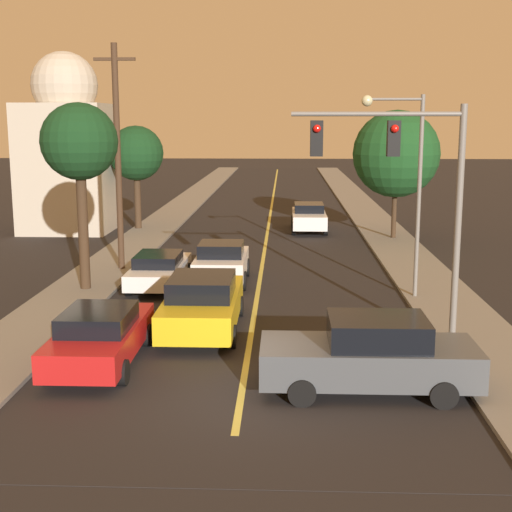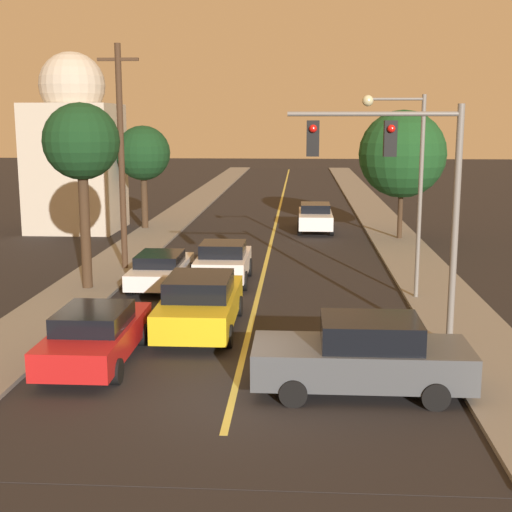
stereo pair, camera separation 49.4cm
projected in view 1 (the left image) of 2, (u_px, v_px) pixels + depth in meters
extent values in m
plane|color=black|center=(241.00, 397.00, 15.56)|extent=(200.00, 200.00, 0.00)
cube|color=black|center=(272.00, 205.00, 50.89)|extent=(9.98, 80.00, 0.01)
cube|color=#D1C14C|center=(272.00, 205.00, 50.89)|extent=(0.16, 76.00, 0.00)
cube|color=gray|center=(185.00, 204.00, 51.13)|extent=(2.50, 80.00, 0.12)
cube|color=gray|center=(359.00, 205.00, 50.64)|extent=(2.50, 80.00, 0.12)
cube|color=gold|center=(203.00, 307.00, 20.36)|extent=(2.00, 5.05, 0.76)
cube|color=black|center=(202.00, 286.00, 20.04)|extent=(1.76, 2.27, 0.57)
cylinder|color=black|center=(178.00, 306.00, 22.00)|extent=(0.22, 0.63, 0.63)
cylinder|color=black|center=(240.00, 306.00, 21.93)|extent=(0.22, 0.63, 0.63)
cylinder|color=black|center=(161.00, 336.00, 18.93)|extent=(0.22, 0.63, 0.63)
cylinder|color=black|center=(232.00, 336.00, 18.85)|extent=(0.22, 0.63, 0.63)
cube|color=white|center=(222.00, 264.00, 26.35)|extent=(1.81, 3.86, 0.71)
cube|color=black|center=(221.00, 249.00, 26.09)|extent=(1.59, 1.74, 0.48)
cylinder|color=black|center=(202.00, 267.00, 27.63)|extent=(0.22, 0.70, 0.70)
cylinder|color=black|center=(247.00, 267.00, 27.56)|extent=(0.22, 0.70, 0.70)
cylinder|color=black|center=(195.00, 280.00, 25.28)|extent=(0.22, 0.70, 0.70)
cylinder|color=black|center=(243.00, 281.00, 25.21)|extent=(0.22, 0.70, 0.70)
cube|color=red|center=(101.00, 339.00, 17.56)|extent=(1.81, 4.63, 0.67)
cube|color=black|center=(98.00, 319.00, 17.27)|extent=(1.59, 2.08, 0.46)
cylinder|color=black|center=(83.00, 334.00, 19.07)|extent=(0.22, 0.60, 0.60)
cylinder|color=black|center=(147.00, 335.00, 19.00)|extent=(0.22, 0.60, 0.60)
cylinder|color=black|center=(48.00, 371.00, 16.25)|extent=(0.22, 0.60, 0.60)
cylinder|color=black|center=(123.00, 372.00, 16.18)|extent=(0.22, 0.60, 0.60)
cube|color=white|center=(159.00, 271.00, 25.75)|extent=(1.73, 4.54, 0.55)
cube|color=black|center=(158.00, 259.00, 25.49)|extent=(1.52, 2.04, 0.40)
cylinder|color=black|center=(145.00, 270.00, 27.22)|extent=(0.22, 0.61, 0.61)
cylinder|color=black|center=(187.00, 271.00, 27.16)|extent=(0.22, 0.61, 0.61)
cylinder|color=black|center=(129.00, 287.00, 24.46)|extent=(0.22, 0.61, 0.61)
cylinder|color=black|center=(176.00, 288.00, 24.39)|extent=(0.22, 0.61, 0.61)
cube|color=white|center=(309.00, 218.00, 38.77)|extent=(1.77, 4.65, 0.72)
cube|color=black|center=(309.00, 207.00, 38.84)|extent=(1.56, 2.09, 0.44)
cylinder|color=black|center=(326.00, 229.00, 37.39)|extent=(0.22, 0.68, 0.68)
cylinder|color=black|center=(294.00, 229.00, 37.45)|extent=(0.22, 0.68, 0.68)
cylinder|color=black|center=(323.00, 221.00, 40.22)|extent=(0.22, 0.68, 0.68)
cylinder|color=black|center=(293.00, 221.00, 40.28)|extent=(0.22, 0.68, 0.68)
cube|color=#474C51|center=(368.00, 361.00, 15.74)|extent=(4.77, 1.91, 0.80)
cube|color=black|center=(378.00, 331.00, 15.60)|extent=(2.15, 1.68, 0.60)
cylinder|color=black|center=(302.00, 393.00, 14.98)|extent=(0.60, 0.22, 0.60)
cylinder|color=black|center=(300.00, 364.00, 16.76)|extent=(0.60, 0.22, 0.60)
cylinder|color=black|center=(444.00, 395.00, 14.86)|extent=(0.60, 0.22, 0.60)
cylinder|color=black|center=(427.00, 365.00, 16.64)|extent=(0.60, 0.22, 0.60)
cylinder|color=slate|center=(458.00, 227.00, 18.35)|extent=(0.18, 0.18, 6.23)
cylinder|color=slate|center=(377.00, 114.00, 17.90)|extent=(4.32, 0.12, 0.12)
cube|color=black|center=(394.00, 138.00, 17.99)|extent=(0.32, 0.28, 0.90)
sphere|color=red|center=(395.00, 129.00, 17.77)|extent=(0.20, 0.20, 0.20)
cube|color=black|center=(317.00, 138.00, 18.07)|extent=(0.32, 0.28, 0.90)
sphere|color=red|center=(317.00, 129.00, 17.85)|extent=(0.20, 0.20, 0.20)
cylinder|color=slate|center=(419.00, 198.00, 23.44)|extent=(0.14, 0.14, 6.64)
cylinder|color=slate|center=(395.00, 99.00, 22.88)|extent=(1.79, 0.09, 0.09)
sphere|color=beige|center=(367.00, 101.00, 22.92)|extent=(0.36, 0.36, 0.36)
cylinder|color=#422D1E|center=(118.00, 159.00, 27.72)|extent=(0.24, 0.24, 8.71)
cube|color=#422D1E|center=(114.00, 59.00, 27.02)|extent=(1.60, 0.12, 0.12)
cylinder|color=#3D2B1C|center=(83.00, 229.00, 24.75)|extent=(0.36, 0.36, 4.20)
sphere|color=#143819|center=(79.00, 141.00, 24.18)|extent=(2.63, 2.63, 2.63)
cylinder|color=#3D2B1C|center=(138.00, 200.00, 38.95)|extent=(0.36, 0.36, 3.06)
sphere|color=#143819|center=(136.00, 153.00, 38.48)|extent=(2.95, 2.95, 2.95)
cylinder|color=#3D2B1C|center=(394.00, 211.00, 35.77)|extent=(0.24, 0.24, 2.69)
sphere|color=#19471E|center=(396.00, 154.00, 35.24)|extent=(4.31, 4.31, 4.31)
cube|color=#BCB29E|center=(68.00, 168.00, 38.51)|extent=(4.61, 4.61, 6.83)
sphere|color=#BCB29E|center=(64.00, 85.00, 37.69)|extent=(3.50, 3.50, 3.50)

